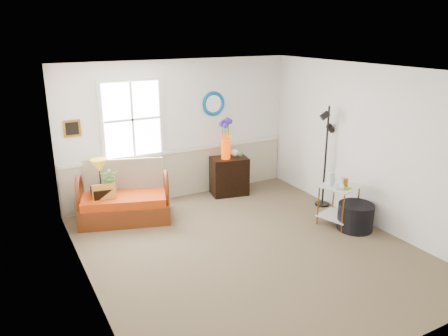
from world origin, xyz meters
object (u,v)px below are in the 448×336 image
side_table (338,205)px  floor_lamp (326,157)px  loveseat (124,193)px  lamp_stand (104,204)px  ottoman (355,217)px  cabinet (229,176)px

side_table → floor_lamp: size_ratio=0.37×
loveseat → side_table: (3.03, -1.89, -0.14)m
lamp_stand → ottoman: lamp_stand is taller
lamp_stand → side_table: bearing=-30.6°
cabinet → side_table: bearing=-55.5°
floor_lamp → ottoman: floor_lamp is taller
side_table → floor_lamp: floor_lamp is taller
floor_lamp → ottoman: 1.28m
floor_lamp → ottoman: bearing=-86.6°
loveseat → floor_lamp: bearing=-0.4°
side_table → floor_lamp: bearing=65.4°
lamp_stand → cabinet: 2.48m
lamp_stand → side_table: size_ratio=0.88×
cabinet → ottoman: cabinet is taller
loveseat → floor_lamp: size_ratio=0.80×
side_table → loveseat: bearing=148.1°
cabinet → floor_lamp: 1.89m
loveseat → cabinet: (2.14, 0.20, -0.11)m
cabinet → floor_lamp: floor_lamp is taller
lamp_stand → side_table: 3.90m
loveseat → lamp_stand: loveseat is taller
lamp_stand → floor_lamp: floor_lamp is taller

